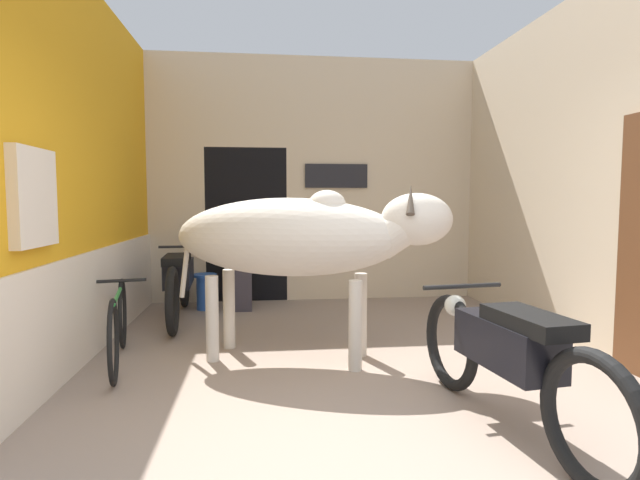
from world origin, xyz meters
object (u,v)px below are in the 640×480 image
plastic_stool (205,291)px  motorcycle_near (507,355)px  motorcycle_far (179,279)px  bicycle (118,325)px  cow (301,237)px  shopkeeper_seated (240,258)px

plastic_stool → motorcycle_near: bearing=-58.9°
motorcycle_far → bicycle: motorcycle_far is taller
motorcycle_near → motorcycle_far: size_ratio=0.96×
cow → shopkeeper_seated: 2.21m
shopkeeper_seated → plastic_stool: bearing=178.2°
bicycle → shopkeeper_seated: (0.93, 2.03, 0.31)m
cow → motorcycle_near: cow is taller
cow → motorcycle_far: bearing=128.8°
motorcycle_far → plastic_stool: size_ratio=4.68×
cow → motorcycle_near: bearing=-53.1°
shopkeeper_seated → plastic_stool: size_ratio=2.73×
cow → plastic_stool: (-1.05, 2.10, -0.81)m
bicycle → shopkeeper_seated: bearing=65.5°
motorcycle_near → bicycle: motorcycle_near is taller
shopkeeper_seated → motorcycle_far: bearing=-143.9°
motorcycle_far → bicycle: 1.57m
bicycle → plastic_stool: size_ratio=3.57×
plastic_stool → motorcycle_far: bearing=-114.6°
motorcycle_near → motorcycle_far: motorcycle_far is taller
shopkeeper_seated → plastic_stool: (-0.45, 0.01, -0.40)m
bicycle → motorcycle_near: bearing=-30.0°
cow → bicycle: bearing=178.1°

